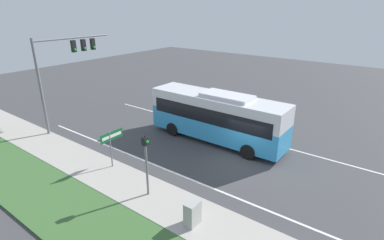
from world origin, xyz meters
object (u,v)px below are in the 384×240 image
(street_sign, at_px, (111,141))
(utility_cabinet, at_px, (192,213))
(bus, at_px, (217,115))
(pedestrian_signal, at_px, (146,157))
(signal_gantry, at_px, (64,62))

(street_sign, bearing_deg, utility_cabinet, -100.75)
(bus, height_order, street_sign, bus)
(bus, distance_m, street_sign, 7.66)
(bus, xyz_separation_m, utility_cabinet, (-8.39, -4.04, -1.31))
(pedestrian_signal, bearing_deg, signal_gantry, 74.44)
(street_sign, height_order, utility_cabinet, street_sign)
(bus, xyz_separation_m, pedestrian_signal, (-7.94, -0.84, 0.29))
(signal_gantry, relative_size, utility_cabinet, 6.39)
(bus, xyz_separation_m, signal_gantry, (-4.68, 10.88, 3.29))
(bus, distance_m, utility_cabinet, 9.41)
(signal_gantry, bearing_deg, utility_cabinet, -103.99)
(pedestrian_signal, bearing_deg, utility_cabinet, -98.06)
(pedestrian_signal, xyz_separation_m, street_sign, (0.88, 3.79, -0.50))
(pedestrian_signal, height_order, utility_cabinet, pedestrian_signal)
(pedestrian_signal, distance_m, utility_cabinet, 3.61)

